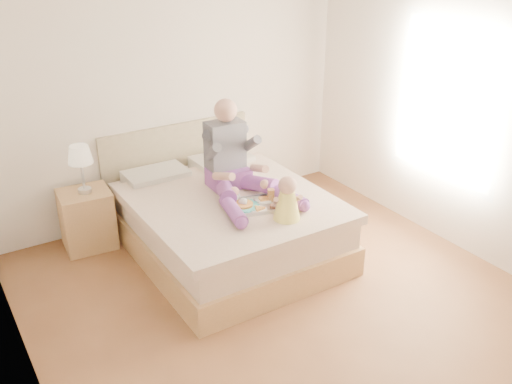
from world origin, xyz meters
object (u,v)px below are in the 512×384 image
tray (253,204)px  baby (287,201)px  bed (222,218)px  nightstand (87,219)px  adult (235,165)px

tray → baby: (0.13, -0.34, 0.13)m
bed → nightstand: (-1.11, 0.73, -0.02)m
nightstand → tray: bearing=-39.5°
bed → tray: bed is taller
bed → tray: 0.55m
adult → nightstand: bearing=149.5°
nightstand → baby: size_ratio=1.49×
adult → bed: bearing=158.8°
nightstand → adult: size_ratio=0.55×
baby → tray: bearing=130.9°
adult → baby: (0.09, -0.73, -0.10)m
bed → tray: size_ratio=4.10×
bed → adult: (0.12, -0.05, 0.55)m
bed → adult: bearing=-23.1°
adult → tray: 0.45m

